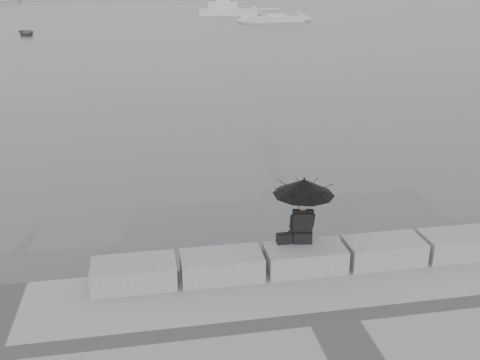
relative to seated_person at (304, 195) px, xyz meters
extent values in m
plane|color=#4F5254|center=(0.00, 0.16, -2.02)|extent=(360.00, 360.00, 0.00)
cube|color=slate|center=(-3.40, -0.29, -1.27)|extent=(1.60, 0.80, 0.50)
cube|color=slate|center=(-1.70, -0.29, -1.27)|extent=(1.60, 0.80, 0.50)
cube|color=slate|center=(0.00, -0.29, -1.27)|extent=(1.60, 0.80, 0.50)
cube|color=slate|center=(1.70, -0.29, -1.27)|extent=(1.60, 0.80, 0.50)
cube|color=slate|center=(3.40, -0.29, -1.27)|extent=(1.60, 0.80, 0.50)
sphere|color=#726056|center=(0.00, 0.02, -0.24)|extent=(0.21, 0.21, 0.21)
cylinder|color=black|center=(0.00, 0.01, -0.17)|extent=(0.02, 0.02, 1.00)
cone|color=black|center=(0.00, 0.01, 0.17)|extent=(1.24, 1.24, 0.32)
sphere|color=black|center=(0.00, 0.01, 0.35)|extent=(0.04, 0.04, 0.04)
cube|color=black|center=(-0.37, -0.03, -0.92)|extent=(0.31, 0.18, 0.20)
cube|color=silver|center=(15.82, 67.49, -1.67)|extent=(8.33, 2.98, 0.90)
cube|color=silver|center=(15.82, 67.49, -1.07)|extent=(2.97, 1.80, 0.50)
cylinder|color=#949497|center=(15.82, 67.49, -0.42)|extent=(4.60, 0.43, 0.10)
cube|color=silver|center=(11.56, 82.13, -1.52)|extent=(9.85, 4.12, 1.20)
cube|color=silver|center=(11.56, 82.13, -0.42)|extent=(5.04, 2.85, 1.20)
cube|color=silver|center=(11.56, 82.13, 0.48)|extent=(2.59, 1.92, 0.60)
imported|color=gray|center=(-15.47, 54.72, -1.73)|extent=(3.72, 2.57, 0.58)
camera|label=1|loc=(-2.98, -9.43, 4.06)|focal=40.00mm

